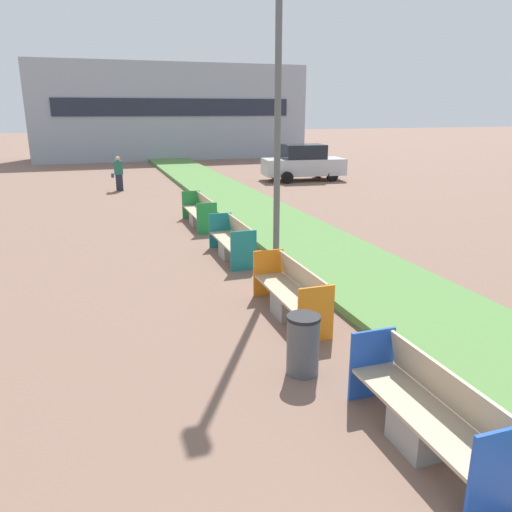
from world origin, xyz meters
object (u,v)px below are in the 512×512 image
object	(u,v)px
bench_blue_frame	(425,417)
bench_green_frame	(200,214)
pedestrian_walking	(119,174)
litter_bin	(303,345)
bench_orange_frame	(291,296)
bench_teal_frame	(233,244)
parked_car_distant	(303,163)
street_lamp_post	(279,48)

from	to	relation	value
bench_blue_frame	bench_green_frame	size ratio (longest dim) A/B	0.89
bench_green_frame	pedestrian_walking	bearing A→B (deg)	103.74
litter_bin	bench_orange_frame	bearing A→B (deg)	72.25
bench_orange_frame	litter_bin	size ratio (longest dim) A/B	2.61
bench_teal_frame	parked_car_distant	world-z (taller)	parked_car_distant
bench_blue_frame	bench_teal_frame	distance (m)	7.74
bench_teal_frame	bench_green_frame	bearing A→B (deg)	89.95
bench_blue_frame	bench_teal_frame	size ratio (longest dim) A/B	1.00
bench_green_frame	litter_bin	bearing A→B (deg)	-93.71
bench_orange_frame	litter_bin	distance (m)	2.06
bench_green_frame	parked_car_distant	xyz separation A→B (m)	(7.44, 8.77, 0.54)
parked_car_distant	bench_orange_frame	bearing A→B (deg)	-107.90
litter_bin	parked_car_distant	xyz separation A→B (m)	(8.07, 18.48, 0.48)
bench_green_frame	pedestrian_walking	distance (m)	8.43
bench_teal_frame	street_lamp_post	bearing A→B (deg)	-67.40
bench_green_frame	parked_car_distant	distance (m)	11.52
street_lamp_post	parked_car_distant	world-z (taller)	street_lamp_post
bench_blue_frame	litter_bin	distance (m)	2.01
litter_bin	pedestrian_walking	bearing A→B (deg)	94.38
parked_car_distant	bench_blue_frame	bearing A→B (deg)	-103.71
bench_green_frame	street_lamp_post	distance (m)	6.96
bench_blue_frame	bench_orange_frame	size ratio (longest dim) A/B	0.95
bench_teal_frame	pedestrian_walking	world-z (taller)	pedestrian_walking
street_lamp_post	litter_bin	bearing A→B (deg)	-105.83
litter_bin	parked_car_distant	bearing A→B (deg)	66.41
street_lamp_post	pedestrian_walking	size ratio (longest dim) A/B	5.63
bench_blue_frame	litter_bin	world-z (taller)	bench_blue_frame
pedestrian_walking	parked_car_distant	bearing A→B (deg)	3.62
bench_blue_frame	pedestrian_walking	distance (m)	19.89
street_lamp_post	pedestrian_walking	bearing A→B (deg)	100.92
bench_green_frame	pedestrian_walking	size ratio (longest dim) A/B	1.56
bench_teal_frame	street_lamp_post	distance (m)	4.71
bench_green_frame	bench_blue_frame	bearing A→B (deg)	-90.02
bench_orange_frame	litter_bin	world-z (taller)	bench_orange_frame
bench_orange_frame	parked_car_distant	size ratio (longest dim) A/B	0.52
bench_orange_frame	bench_teal_frame	bearing A→B (deg)	90.02
bench_blue_frame	pedestrian_walking	xyz separation A→B (m)	(-2.00, 19.79, 0.42)
street_lamp_post	pedestrian_walking	world-z (taller)	street_lamp_post
bench_orange_frame	bench_green_frame	world-z (taller)	same
bench_blue_frame	bench_green_frame	xyz separation A→B (m)	(0.00, 11.61, 0.01)
bench_teal_frame	parked_car_distant	distance (m)	14.69
bench_orange_frame	parked_car_distant	world-z (taller)	parked_car_distant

